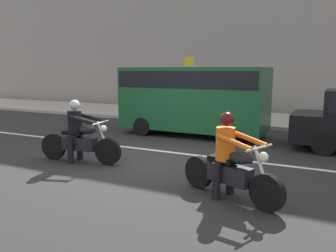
{
  "coord_description": "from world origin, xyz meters",
  "views": [
    {
      "loc": [
        4.31,
        -7.48,
        2.28
      ],
      "look_at": [
        0.85,
        -0.52,
        1.0
      ],
      "focal_mm": 36.69,
      "sensor_mm": 36.0,
      "label": 1
    }
  ],
  "objects": [
    {
      "name": "lane_marking_stripe",
      "position": [
        0.84,
        0.9,
        0.0
      ],
      "size": [
        18.0,
        0.14,
        0.01
      ],
      "primitive_type": "cube",
      "color": "silver",
      "rests_on": "ground_plane"
    },
    {
      "name": "pedestrian_bystander",
      "position": [
        0.74,
        7.36,
        1.17
      ],
      "size": [
        0.34,
        0.34,
        1.75
      ],
      "color": "black",
      "rests_on": "sidewalk_slab"
    },
    {
      "name": "motorcycle_with_rider_orange_stripe",
      "position": [
        2.67,
        -1.75,
        0.63
      ],
      "size": [
        2.03,
        1.0,
        1.55
      ],
      "color": "black",
      "rests_on": "ground_plane"
    },
    {
      "name": "motorcycle_with_rider_black_leather",
      "position": [
        -1.36,
        -1.01,
        0.64
      ],
      "size": [
        2.24,
        0.72,
        1.56
      ],
      "color": "black",
      "rests_on": "ground_plane"
    },
    {
      "name": "sidewalk_slab",
      "position": [
        0.0,
        8.0,
        0.07
      ],
      "size": [
        40.0,
        4.4,
        0.14
      ],
      "primitive_type": "cube",
      "color": "#A8A399",
      "rests_on": "ground_plane"
    },
    {
      "name": "building_facade",
      "position": [
        0.0,
        11.4,
        5.73
      ],
      "size": [
        40.0,
        1.4,
        11.46
      ],
      "primitive_type": "cube",
      "color": "gray",
      "rests_on": "ground_plane"
    },
    {
      "name": "parked_van_forest_green",
      "position": [
        -0.2,
        3.56,
        1.37
      ],
      "size": [
        4.98,
        1.96,
        2.36
      ],
      "color": "#164C28",
      "rests_on": "ground_plane"
    },
    {
      "name": "street_sign_post",
      "position": [
        -2.18,
        7.82,
        1.8
      ],
      "size": [
        0.44,
        0.08,
        2.77
      ],
      "color": "gray",
      "rests_on": "sidewalk_slab"
    },
    {
      "name": "ground_plane",
      "position": [
        0.0,
        0.0,
        0.0
      ],
      "size": [
        80.0,
        80.0,
        0.0
      ],
      "primitive_type": "plane",
      "color": "#272727"
    }
  ]
}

